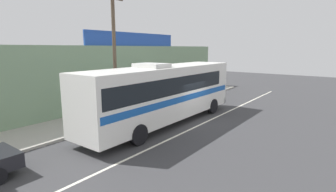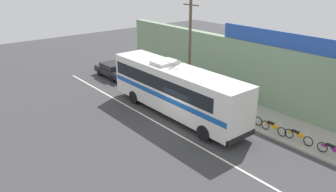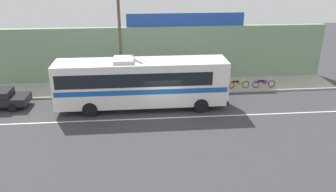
{
  "view_description": "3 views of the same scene",
  "coord_description": "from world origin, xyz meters",
  "px_view_note": "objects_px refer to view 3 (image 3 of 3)",
  "views": [
    {
      "loc": [
        -13.73,
        -8.31,
        4.63
      ],
      "look_at": [
        0.07,
        2.02,
        1.41
      ],
      "focal_mm": 27.55,
      "sensor_mm": 36.0,
      "label": 1
    },
    {
      "loc": [
        15.14,
        -13.11,
        9.98
      ],
      "look_at": [
        -2.08,
        0.91,
        1.29
      ],
      "focal_mm": 34.95,
      "sensor_mm": 36.0,
      "label": 2
    },
    {
      "loc": [
        -1.62,
        -21.4,
        9.96
      ],
      "look_at": [
        0.37,
        0.63,
        1.05
      ],
      "focal_mm": 35.7,
      "sensor_mm": 36.0,
      "label": 3
    }
  ],
  "objects_px": {
    "intercity_bus": "(141,81)",
    "pedestrian_far_left": "(170,74)",
    "motorcycle_purple": "(219,85)",
    "utility_pole": "(120,43)",
    "motorcycle_orange": "(238,84)",
    "motorcycle_black": "(264,83)",
    "motorcycle_green": "(196,85)"
  },
  "relations": [
    {
      "from": "motorcycle_green",
      "to": "motorcycle_purple",
      "type": "relative_size",
      "value": 1.0
    },
    {
      "from": "motorcycle_green",
      "to": "motorcycle_orange",
      "type": "bearing_deg",
      "value": 0.48
    },
    {
      "from": "motorcycle_orange",
      "to": "pedestrian_far_left",
      "type": "bearing_deg",
      "value": 164.6
    },
    {
      "from": "utility_pole",
      "to": "motorcycle_orange",
      "type": "xyz_separation_m",
      "value": [
        9.51,
        0.26,
        -3.68
      ]
    },
    {
      "from": "motorcycle_orange",
      "to": "utility_pole",
      "type": "bearing_deg",
      "value": -178.43
    },
    {
      "from": "motorcycle_orange",
      "to": "pedestrian_far_left",
      "type": "distance_m",
      "value": 5.73
    },
    {
      "from": "motorcycle_black",
      "to": "pedestrian_far_left",
      "type": "xyz_separation_m",
      "value": [
        -7.68,
        1.54,
        0.51
      ]
    },
    {
      "from": "motorcycle_purple",
      "to": "motorcycle_green",
      "type": "bearing_deg",
      "value": 176.29
    },
    {
      "from": "motorcycle_purple",
      "to": "pedestrian_far_left",
      "type": "xyz_separation_m",
      "value": [
        -3.86,
        1.67,
        0.51
      ]
    },
    {
      "from": "intercity_bus",
      "to": "pedestrian_far_left",
      "type": "relative_size",
      "value": 7.52
    },
    {
      "from": "motorcycle_black",
      "to": "motorcycle_green",
      "type": "bearing_deg",
      "value": -179.99
    },
    {
      "from": "motorcycle_purple",
      "to": "motorcycle_orange",
      "type": "bearing_deg",
      "value": 5.23
    },
    {
      "from": "motorcycle_green",
      "to": "motorcycle_black",
      "type": "xyz_separation_m",
      "value": [
        5.68,
        0.0,
        0.0
      ]
    },
    {
      "from": "motorcycle_green",
      "to": "motorcycle_purple",
      "type": "bearing_deg",
      "value": -3.71
    },
    {
      "from": "utility_pole",
      "to": "pedestrian_far_left",
      "type": "xyz_separation_m",
      "value": [
        4.0,
        1.78,
        -3.18
      ]
    },
    {
      "from": "intercity_bus",
      "to": "motorcycle_black",
      "type": "bearing_deg",
      "value": 15.91
    },
    {
      "from": "intercity_bus",
      "to": "motorcycle_black",
      "type": "xyz_separation_m",
      "value": [
        10.25,
        2.92,
        -1.5
      ]
    },
    {
      "from": "intercity_bus",
      "to": "pedestrian_far_left",
      "type": "height_order",
      "value": "intercity_bus"
    },
    {
      "from": "motorcycle_purple",
      "to": "utility_pole",
      "type": "bearing_deg",
      "value": -179.2
    },
    {
      "from": "motorcycle_orange",
      "to": "motorcycle_purple",
      "type": "bearing_deg",
      "value": -174.77
    },
    {
      "from": "motorcycle_purple",
      "to": "pedestrian_far_left",
      "type": "height_order",
      "value": "pedestrian_far_left"
    },
    {
      "from": "motorcycle_black",
      "to": "pedestrian_far_left",
      "type": "bearing_deg",
      "value": 168.62
    },
    {
      "from": "utility_pole",
      "to": "motorcycle_black",
      "type": "distance_m",
      "value": 12.25
    },
    {
      "from": "utility_pole",
      "to": "pedestrian_far_left",
      "type": "bearing_deg",
      "value": 23.93
    },
    {
      "from": "motorcycle_orange",
      "to": "motorcycle_black",
      "type": "distance_m",
      "value": 2.17
    },
    {
      "from": "intercity_bus",
      "to": "motorcycle_green",
      "type": "distance_m",
      "value": 5.62
    },
    {
      "from": "motorcycle_black",
      "to": "motorcycle_purple",
      "type": "bearing_deg",
      "value": -178.16
    },
    {
      "from": "intercity_bus",
      "to": "pedestrian_far_left",
      "type": "xyz_separation_m",
      "value": [
        2.57,
        4.47,
        -1.0
      ]
    },
    {
      "from": "motorcycle_black",
      "to": "pedestrian_far_left",
      "type": "height_order",
      "value": "pedestrian_far_left"
    },
    {
      "from": "utility_pole",
      "to": "intercity_bus",
      "type": "bearing_deg",
      "value": -61.93
    },
    {
      "from": "pedestrian_far_left",
      "to": "motorcycle_orange",
      "type": "bearing_deg",
      "value": -15.4
    },
    {
      "from": "utility_pole",
      "to": "motorcycle_orange",
      "type": "distance_m",
      "value": 10.2
    }
  ]
}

